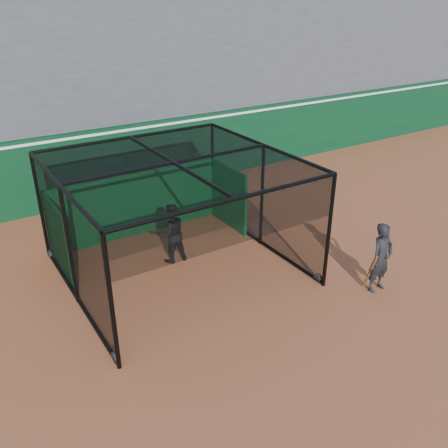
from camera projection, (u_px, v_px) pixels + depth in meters
ground at (263, 315)px, 10.63m from camera, size 120.00×120.00×0.00m
outfield_wall at (118, 160)px, 16.50m from camera, size 50.00×0.50×2.50m
grandstand at (73, 53)px, 17.97m from camera, size 50.00×7.85×8.95m
batting_cage at (176, 219)px, 11.79m from camera, size 5.41×5.32×2.92m
batter at (171, 233)px, 12.47m from camera, size 0.83×0.66×1.64m
on_deck_player at (381, 258)px, 11.20m from camera, size 0.66×0.46×1.75m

